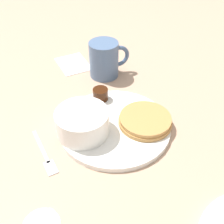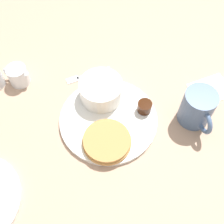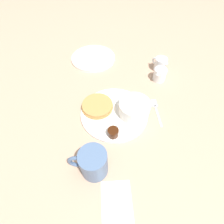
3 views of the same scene
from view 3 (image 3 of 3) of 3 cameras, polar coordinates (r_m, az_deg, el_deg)
ground_plane at (r=0.66m, az=0.75°, el=-0.72°), size 4.00×4.00×0.00m
plate at (r=0.65m, az=0.75°, el=-0.40°), size 0.25×0.25×0.01m
pancake_stack at (r=0.66m, az=-4.81°, el=2.06°), size 0.12×0.12×0.02m
bowl at (r=0.63m, az=7.32°, el=1.30°), size 0.11×0.11×0.05m
syrup_cup at (r=0.58m, az=0.37°, el=-6.70°), size 0.04×0.04×0.03m
butter_ramekin at (r=0.63m, az=8.76°, el=-0.37°), size 0.05×0.05×0.05m
coffee_mug at (r=0.51m, az=-6.32°, el=-16.23°), size 0.08×0.11×0.10m
creamer_pitcher_near at (r=0.80m, az=15.37°, el=11.75°), size 0.06×0.06×0.06m
creamer_pitcher_far at (r=0.85m, az=15.48°, el=14.82°), size 0.07×0.06×0.06m
fork at (r=0.69m, az=14.21°, el=0.95°), size 0.13×0.02×0.00m
napkin at (r=0.53m, az=1.53°, el=-27.24°), size 0.11×0.09×0.00m
far_plate at (r=0.91m, az=-6.12°, el=17.12°), size 0.21×0.21×0.01m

